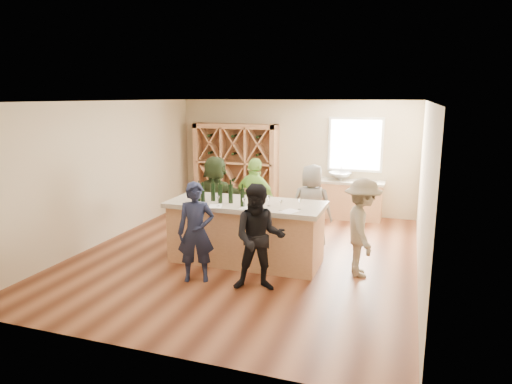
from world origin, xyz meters
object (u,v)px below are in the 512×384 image
(person_far_left, at_px, (216,197))
(person_near_right, at_px, (259,238))
(wine_bottle_e, at_px, (231,194))
(wine_bottle_d, at_px, (220,193))
(wine_rack, at_px, (236,167))
(wine_bottle_b, at_px, (203,195))
(wine_bottle_c, at_px, (213,192))
(wine_bottle_f, at_px, (242,198))
(person_far_right, at_px, (311,207))
(person_server, at_px, (362,228))
(tasting_counter_base, at_px, (246,234))
(sink, at_px, (340,176))
(person_near_left, at_px, (196,232))
(wine_bottle_a, at_px, (199,193))
(person_far_mid, at_px, (255,201))

(person_far_left, bearing_deg, person_near_right, 133.47)
(wine_bottle_e, bearing_deg, wine_bottle_d, -166.24)
(wine_rack, xyz_separation_m, wine_bottle_b, (0.91, -3.90, 0.12))
(wine_bottle_c, bearing_deg, wine_bottle_f, -18.75)
(wine_bottle_e, bearing_deg, person_far_right, 47.59)
(person_server, relative_size, person_far_left, 0.95)
(wine_bottle_e, bearing_deg, person_server, 3.71)
(wine_bottle_b, xyz_separation_m, person_near_right, (1.29, -0.79, -0.41))
(tasting_counter_base, xyz_separation_m, person_far_left, (-1.07, 1.14, 0.35))
(person_server, bearing_deg, person_far_right, 29.75)
(sink, bearing_deg, wine_bottle_c, -114.76)
(person_near_right, bearing_deg, person_near_left, 163.32)
(wine_bottle_a, distance_m, person_server, 2.85)
(wine_bottle_b, bearing_deg, person_far_mid, 68.95)
(person_server, bearing_deg, wine_bottle_e, 79.62)
(wine_bottle_e, bearing_deg, person_far_mid, 87.96)
(person_server, distance_m, person_far_mid, 2.41)
(person_far_mid, bearing_deg, person_near_right, 128.55)
(wine_bottle_c, height_order, wine_bottle_f, wine_bottle_c)
(sink, xyz_separation_m, person_near_right, (-0.50, -4.62, -0.20))
(wine_bottle_e, relative_size, person_near_left, 0.21)
(wine_bottle_e, bearing_deg, person_near_left, -103.58)
(person_near_left, bearing_deg, person_far_mid, 61.64)
(person_near_left, distance_m, person_far_mid, 2.11)
(wine_bottle_a, bearing_deg, tasting_counter_base, 11.01)
(person_far_right, bearing_deg, person_far_left, 0.02)
(person_near_left, bearing_deg, wine_bottle_a, 91.11)
(wine_rack, bearing_deg, person_far_mid, -61.28)
(tasting_counter_base, height_order, person_server, person_server)
(wine_bottle_d, bearing_deg, person_far_mid, 79.65)
(wine_bottle_e, bearing_deg, sink, 70.29)
(person_far_mid, bearing_deg, wine_bottle_d, 97.79)
(wine_bottle_f, bearing_deg, tasting_counter_base, 99.46)
(person_near_left, bearing_deg, wine_bottle_f, 35.55)
(person_far_right, distance_m, person_far_left, 2.00)
(sink, distance_m, wine_bottle_c, 4.02)
(wine_bottle_a, xyz_separation_m, wine_bottle_c, (0.23, 0.07, 0.02))
(wine_rack, relative_size, person_far_right, 1.35)
(wine_bottle_c, bearing_deg, person_far_right, 38.67)
(wine_bottle_b, bearing_deg, wine_bottle_d, 17.87)
(sink, xyz_separation_m, wine_bottle_d, (-1.50, -3.74, 0.23))
(person_near_left, distance_m, person_far_right, 2.57)
(wine_rack, xyz_separation_m, person_far_mid, (1.42, -2.59, -0.24))
(person_near_left, bearing_deg, tasting_counter_base, 45.89)
(person_far_right, bearing_deg, wine_bottle_b, 41.42)
(sink, height_order, person_near_left, person_near_left)
(tasting_counter_base, height_order, person_far_mid, person_far_mid)
(wine_bottle_c, relative_size, wine_bottle_d, 0.96)
(sink, distance_m, wine_bottle_f, 4.00)
(person_server, height_order, person_far_mid, person_far_mid)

